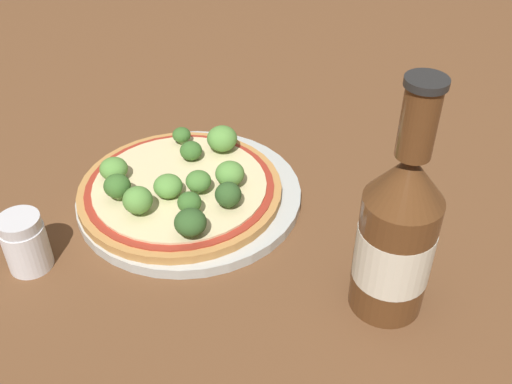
# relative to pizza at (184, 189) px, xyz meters

# --- Properties ---
(ground_plane) EXTENTS (3.00, 3.00, 0.00)m
(ground_plane) POSITION_rel_pizza_xyz_m (-0.00, 0.01, -0.02)
(ground_plane) COLOR brown
(plate) EXTENTS (0.25, 0.25, 0.01)m
(plate) POSITION_rel_pizza_xyz_m (0.00, 0.00, -0.01)
(plate) COLOR #B2B7B2
(plate) RESTS_ON ground_plane
(pizza) EXTENTS (0.23, 0.23, 0.01)m
(pizza) POSITION_rel_pizza_xyz_m (0.00, 0.00, 0.00)
(pizza) COLOR #B77F42
(pizza) RESTS_ON plate
(broccoli_floret_0) EXTENTS (0.03, 0.03, 0.02)m
(broccoli_floret_0) POSITION_rel_pizza_xyz_m (-0.01, -0.02, 0.02)
(broccoli_floret_0) COLOR #7A9E5B
(broccoli_floret_0) RESTS_ON pizza
(broccoli_floret_1) EXTENTS (0.03, 0.03, 0.03)m
(broccoli_floret_1) POSITION_rel_pizza_xyz_m (0.06, -0.03, 0.02)
(broccoli_floret_1) COLOR #7A9E5B
(broccoli_floret_1) RESTS_ON pizza
(broccoli_floret_2) EXTENTS (0.04, 0.04, 0.03)m
(broccoli_floret_2) POSITION_rel_pizza_xyz_m (0.03, 0.07, 0.02)
(broccoli_floret_2) COLOR #7A9E5B
(broccoli_floret_2) RESTS_ON pizza
(broccoli_floret_3) EXTENTS (0.03, 0.03, 0.02)m
(broccoli_floret_3) POSITION_rel_pizza_xyz_m (-0.01, 0.05, 0.02)
(broccoli_floret_3) COLOR #7A9E5B
(broccoli_floret_3) RESTS_ON pizza
(broccoli_floret_4) EXTENTS (0.03, 0.03, 0.03)m
(broccoli_floret_4) POSITION_rel_pizza_xyz_m (0.03, -0.08, 0.02)
(broccoli_floret_4) COLOR #7A9E5B
(broccoli_floret_4) RESTS_ON pizza
(broccoli_floret_5) EXTENTS (0.03, 0.03, 0.03)m
(broccoli_floret_5) POSITION_rel_pizza_xyz_m (-0.06, -0.04, 0.02)
(broccoli_floret_5) COLOR #7A9E5B
(broccoli_floret_5) RESTS_ON pizza
(broccoli_floret_6) EXTENTS (0.02, 0.02, 0.02)m
(broccoli_floret_6) POSITION_rel_pizza_xyz_m (-0.02, 0.08, 0.02)
(broccoli_floret_6) COLOR #7A9E5B
(broccoli_floret_6) RESTS_ON pizza
(broccoli_floret_7) EXTENTS (0.03, 0.03, 0.03)m
(broccoli_floret_7) POSITION_rel_pizza_xyz_m (-0.08, -0.00, 0.02)
(broccoli_floret_7) COLOR #7A9E5B
(broccoli_floret_7) RESTS_ON pizza
(broccoli_floret_8) EXTENTS (0.02, 0.02, 0.03)m
(broccoli_floret_8) POSITION_rel_pizza_xyz_m (0.02, -0.05, 0.02)
(broccoli_floret_8) COLOR #7A9E5B
(broccoli_floret_8) RESTS_ON pizza
(broccoli_floret_9) EXTENTS (0.03, 0.03, 0.03)m
(broccoli_floret_9) POSITION_rel_pizza_xyz_m (-0.03, -0.06, 0.02)
(broccoli_floret_9) COLOR #7A9E5B
(broccoli_floret_9) RESTS_ON pizza
(broccoli_floret_10) EXTENTS (0.03, 0.03, 0.03)m
(broccoli_floret_10) POSITION_rel_pizza_xyz_m (0.05, 0.00, 0.02)
(broccoli_floret_10) COLOR #7A9E5B
(broccoli_floret_10) RESTS_ON pizza
(broccoli_floret_11) EXTENTS (0.03, 0.03, 0.03)m
(broccoli_floret_11) POSITION_rel_pizza_xyz_m (0.02, -0.01, 0.02)
(broccoli_floret_11) COLOR #7A9E5B
(broccoli_floret_11) RESTS_ON pizza
(beer_bottle) EXTENTS (0.07, 0.07, 0.23)m
(beer_bottle) POSITION_rel_pizza_xyz_m (0.22, -0.11, 0.07)
(beer_bottle) COLOR #563319
(beer_bottle) RESTS_ON ground_plane
(pepper_shaker) EXTENTS (0.04, 0.04, 0.06)m
(pepper_shaker) POSITION_rel_pizza_xyz_m (-0.12, -0.12, 0.01)
(pepper_shaker) COLOR silver
(pepper_shaker) RESTS_ON ground_plane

